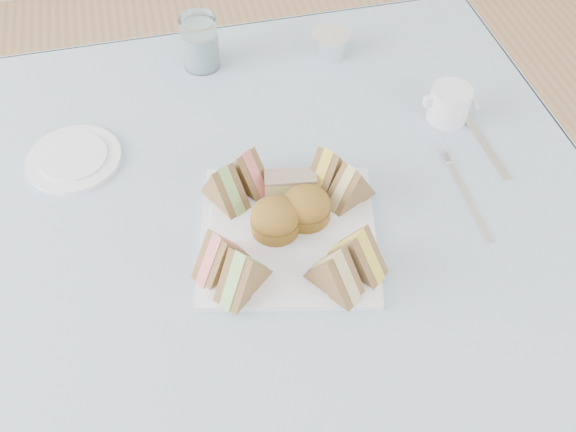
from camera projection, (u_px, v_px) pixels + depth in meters
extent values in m
plane|color=#9E7751|center=(293.00, 394.00, 1.62)|extent=(4.00, 4.00, 0.00)
cube|color=brown|center=(294.00, 320.00, 1.33)|extent=(0.90, 0.90, 0.74)
cube|color=#A6BBD2|center=(295.00, 205.00, 1.04)|extent=(1.02, 1.02, 0.01)
cube|color=white|center=(288.00, 234.00, 0.99)|extent=(0.32, 0.32, 0.01)
cylinder|color=brown|center=(275.00, 219.00, 0.97)|extent=(0.09, 0.09, 0.05)
cylinder|color=brown|center=(306.00, 206.00, 0.99)|extent=(0.08, 0.08, 0.05)
cube|color=beige|center=(290.00, 184.00, 1.03)|extent=(0.09, 0.05, 0.04)
cylinder|color=white|center=(74.00, 159.00, 1.10)|extent=(0.16, 0.16, 0.01)
cylinder|color=white|center=(200.00, 43.00, 1.23)|extent=(0.08, 0.08, 0.10)
cylinder|color=white|center=(330.00, 45.00, 1.28)|extent=(0.09, 0.09, 0.04)
cube|color=white|center=(481.00, 140.00, 1.13)|extent=(0.02, 0.20, 0.00)
cube|color=white|center=(469.00, 201.00, 1.04)|extent=(0.01, 0.17, 0.00)
cylinder|color=white|center=(449.00, 104.00, 1.15)|extent=(0.08, 0.08, 0.06)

